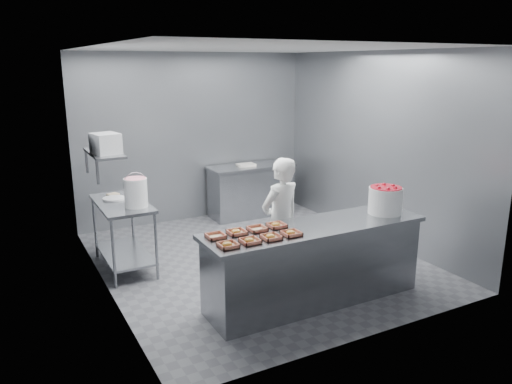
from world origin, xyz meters
TOP-DOWN VIEW (x-y plane):
  - floor at (0.00, 0.00)m, footprint 4.50×4.50m
  - ceiling at (0.00, 0.00)m, footprint 4.50×4.50m
  - wall_back at (0.00, 2.25)m, footprint 4.00×0.04m
  - wall_left at (-2.00, 0.00)m, footprint 0.04×4.50m
  - wall_right at (2.00, 0.00)m, footprint 0.04×4.50m
  - service_counter at (0.00, -1.35)m, footprint 2.60×0.70m
  - prep_table at (-1.65, 0.60)m, footprint 0.60×1.20m
  - back_counter at (0.90, 1.90)m, footprint 1.50×0.60m
  - wall_shelf at (-1.82, 0.60)m, footprint 0.35×0.90m
  - tray_0 at (-1.13, -1.50)m, footprint 0.19×0.18m
  - tray_1 at (-0.89, -1.50)m, footprint 0.19×0.18m
  - tray_2 at (-0.65, -1.50)m, footprint 0.19×0.18m
  - tray_3 at (-0.41, -1.50)m, footprint 0.19×0.18m
  - tray_4 at (-1.13, -1.20)m, footprint 0.19×0.18m
  - tray_5 at (-0.89, -1.20)m, footprint 0.19×0.18m
  - tray_6 at (-0.65, -1.20)m, footprint 0.19×0.18m
  - tray_7 at (-0.41, -1.20)m, footprint 0.19×0.18m
  - worker at (-0.09, -0.75)m, footprint 0.64×0.50m
  - strawberry_tub at (0.98, -1.36)m, footprint 0.39×0.39m
  - glaze_bucket at (-1.53, 0.31)m, footprint 0.30×0.28m
  - bucket_lid at (-1.70, 0.78)m, footprint 0.38×0.38m
  - rag at (-1.67, 1.01)m, footprint 0.17×0.16m
  - appliance at (-1.82, 0.47)m, footprint 0.35×0.38m
  - paper_stack at (0.80, 1.90)m, footprint 0.32×0.25m

SIDE VIEW (x-z plane):
  - floor at x=0.00m, z-range 0.00..0.00m
  - back_counter at x=0.90m, z-range 0.00..0.90m
  - service_counter at x=0.00m, z-range 0.00..0.90m
  - prep_table at x=-1.65m, z-range 0.14..1.04m
  - worker at x=-0.09m, z-range 0.00..1.56m
  - rag at x=-1.67m, z-range 0.90..0.92m
  - bucket_lid at x=-1.70m, z-range 0.90..0.92m
  - paper_stack at x=0.80m, z-range 0.90..0.94m
  - tray_4 at x=-1.13m, z-range 0.90..0.94m
  - tray_6 at x=-0.65m, z-range 0.90..0.94m
  - tray_0 at x=-1.13m, z-range 0.89..0.95m
  - tray_1 at x=-0.89m, z-range 0.89..0.95m
  - tray_2 at x=-0.65m, z-range 0.89..0.95m
  - tray_3 at x=-0.41m, z-range 0.89..0.95m
  - tray_5 at x=-0.89m, z-range 0.89..0.95m
  - tray_7 at x=-0.41m, z-range 0.89..0.95m
  - strawberry_tub at x=0.98m, z-range 0.91..1.23m
  - glaze_bucket at x=-1.53m, z-range 0.87..1.31m
  - wall_back at x=0.00m, z-range 0.00..2.80m
  - wall_left at x=-2.00m, z-range 0.00..2.80m
  - wall_right at x=2.00m, z-range 0.00..2.80m
  - wall_shelf at x=-1.82m, z-range 1.54..1.56m
  - appliance at x=-1.82m, z-range 1.56..1.81m
  - ceiling at x=0.00m, z-range 2.80..2.80m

